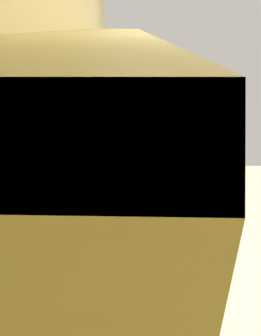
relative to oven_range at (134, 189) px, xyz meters
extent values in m
cube|color=#E4CC89|center=(-1.35, 0.38, 0.97)|extent=(3.77, 0.12, 2.85)
cube|color=#CDBA65|center=(-1.74, 0.02, -0.03)|extent=(2.83, 0.59, 0.86)
cube|color=beige|center=(-1.74, 0.02, 0.42)|extent=(2.86, 0.62, 0.02)
cube|color=#332819|center=(-1.74, -0.27, -0.03)|extent=(0.01, 0.01, 0.79)
cube|color=#332819|center=(-1.27, -0.27, -0.03)|extent=(0.01, 0.01, 0.79)
cube|color=#332819|center=(-0.79, -0.27, -0.03)|extent=(0.01, 0.01, 0.79)
cube|color=tan|center=(-1.74, 0.15, 1.42)|extent=(2.21, 0.34, 0.58)
cube|color=black|center=(0.00, 0.00, -0.02)|extent=(0.62, 0.64, 0.88)
cube|color=black|center=(0.00, -0.33, -0.06)|extent=(0.48, 0.01, 0.49)
cube|color=black|center=(0.00, 0.00, 0.44)|extent=(0.59, 0.61, 0.02)
cube|color=black|center=(0.00, 0.30, 0.52)|extent=(0.59, 0.04, 0.18)
cylinder|color=#38383D|center=(-0.14, -0.12, 0.45)|extent=(0.11, 0.11, 0.01)
cylinder|color=#38383D|center=(0.14, -0.12, 0.45)|extent=(0.11, 0.11, 0.01)
cylinder|color=#38383D|center=(-0.14, 0.12, 0.45)|extent=(0.11, 0.11, 0.01)
cylinder|color=#38383D|center=(0.14, 0.12, 0.45)|extent=(0.11, 0.11, 0.01)
cube|color=white|center=(-1.29, 0.04, 0.59)|extent=(0.51, 0.37, 0.32)
cube|color=black|center=(-1.34, -0.14, 0.59)|extent=(0.32, 0.01, 0.22)
cube|color=#2D2D33|center=(-1.09, -0.14, 0.59)|extent=(0.09, 0.01, 0.22)
camera|label=1|loc=(-2.93, 0.02, 1.73)|focal=30.57mm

